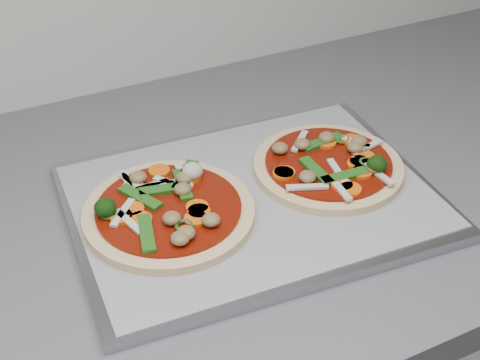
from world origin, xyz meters
name	(u,v)px	position (x,y,z in m)	size (l,w,h in m)	color
baking_tray	(252,201)	(-0.63, 1.26, 0.91)	(0.41, 0.30, 0.01)	#97969B
parchment	(252,196)	(-0.63, 1.26, 0.91)	(0.39, 0.29, 0.00)	gray
pizza_left	(168,209)	(-0.73, 1.27, 0.92)	(0.20, 0.20, 0.03)	#D8B07C
pizza_right	(330,164)	(-0.53, 1.26, 0.92)	(0.20, 0.20, 0.03)	#D8B07C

